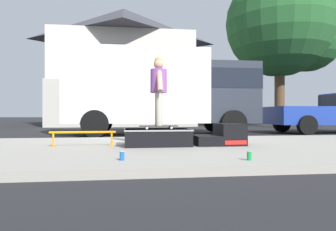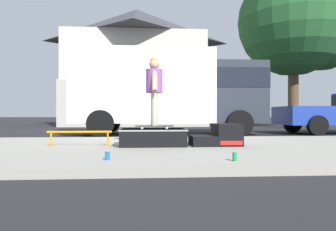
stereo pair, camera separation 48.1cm
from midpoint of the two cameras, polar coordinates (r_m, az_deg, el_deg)
ground_plane at (r=9.19m, az=-0.72°, el=-4.51°), size 140.00×140.00×0.00m
sidewalk_slab at (r=6.23m, az=2.59°, el=-6.22°), size 50.00×5.00×0.12m
skate_box at (r=6.21m, az=-4.24°, el=-3.99°), size 1.34×0.84×0.34m
kicker_ramp at (r=6.44m, az=8.07°, el=-3.84°), size 1.00×0.77×0.44m
grind_rail at (r=6.32m, az=-17.83°, el=-3.55°), size 1.29×0.28×0.31m
skateboard at (r=6.20m, az=-4.00°, el=-2.02°), size 0.79×0.23×0.07m
skater_kid at (r=6.22m, az=-4.00°, el=5.72°), size 0.34×0.72×1.40m
soda_can at (r=4.33m, az=-11.82°, el=-7.44°), size 0.07×0.07×0.13m
soda_can_b at (r=4.34m, az=11.96°, el=-7.43°), size 0.07×0.07×0.13m
box_truck at (r=11.38m, az=-2.18°, el=4.98°), size 6.91×2.63×3.05m
street_tree_main at (r=19.36m, az=20.55°, el=15.38°), size 6.73×6.12×9.06m
house_behind at (r=22.39m, az=-8.94°, el=9.19°), size 9.54×8.22×8.40m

